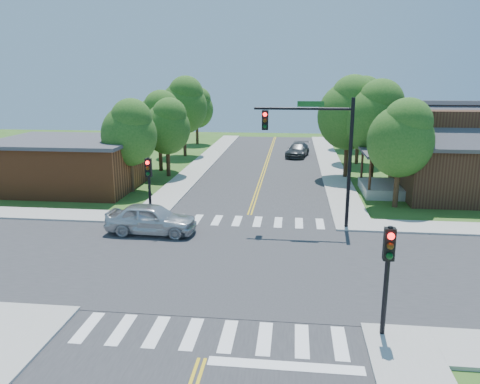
# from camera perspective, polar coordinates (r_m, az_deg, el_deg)

# --- Properties ---
(ground) EXTENTS (100.00, 100.00, 0.00)m
(ground) POSITION_cam_1_polar(r_m,az_deg,el_deg) (21.56, -0.76, -8.66)
(ground) COLOR #2F561B
(ground) RESTS_ON ground
(road_ns) EXTENTS (10.00, 90.00, 0.04)m
(road_ns) POSITION_cam_1_polar(r_m,az_deg,el_deg) (21.55, -0.76, -8.61)
(road_ns) COLOR #2D2D30
(road_ns) RESTS_ON ground
(road_ew) EXTENTS (90.00, 10.00, 0.04)m
(road_ew) POSITION_cam_1_polar(r_m,az_deg,el_deg) (21.55, -0.76, -8.59)
(road_ew) COLOR #2D2D30
(road_ew) RESTS_ON ground
(intersection_patch) EXTENTS (10.20, 10.20, 0.06)m
(intersection_patch) POSITION_cam_1_polar(r_m,az_deg,el_deg) (21.56, -0.76, -8.66)
(intersection_patch) COLOR #2D2D30
(intersection_patch) RESTS_ON ground
(sidewalk_ne) EXTENTS (40.00, 40.00, 0.14)m
(sidewalk_ne) POSITION_cam_1_polar(r_m,az_deg,el_deg) (38.82, 26.37, 0.29)
(sidewalk_ne) COLOR #9E9B93
(sidewalk_ne) RESTS_ON ground
(sidewalk_nw) EXTENTS (40.00, 40.00, 0.14)m
(sidewalk_nw) POSITION_cam_1_polar(r_m,az_deg,el_deg) (40.85, -20.33, 1.50)
(sidewalk_nw) COLOR #9E9B93
(sidewalk_nw) RESTS_ON ground
(crosswalk_north) EXTENTS (8.85, 2.00, 0.01)m
(crosswalk_north) POSITION_cam_1_polar(r_m,az_deg,el_deg) (27.33, 0.90, -3.58)
(crosswalk_north) COLOR white
(crosswalk_north) RESTS_ON ground
(crosswalk_south) EXTENTS (8.85, 2.00, 0.01)m
(crosswalk_south) POSITION_cam_1_polar(r_m,az_deg,el_deg) (16.06, -3.70, -16.99)
(crosswalk_south) COLOR white
(crosswalk_south) RESTS_ON ground
(centerline) EXTENTS (0.30, 90.00, 0.01)m
(centerline) POSITION_cam_1_polar(r_m,az_deg,el_deg) (21.54, -0.76, -8.54)
(centerline) COLOR gold
(centerline) RESTS_ON ground
(stop_bar) EXTENTS (4.60, 0.45, 0.09)m
(stop_bar) POSITION_cam_1_polar(r_m,az_deg,el_deg) (14.70, 5.55, -20.48)
(stop_bar) COLOR white
(stop_bar) RESTS_ON ground
(signal_mast_ne) EXTENTS (5.30, 0.42, 7.20)m
(signal_mast_ne) POSITION_cam_1_polar(r_m,az_deg,el_deg) (25.59, 9.60, 6.05)
(signal_mast_ne) COLOR black
(signal_mast_ne) RESTS_ON ground
(signal_pole_se) EXTENTS (0.34, 0.42, 3.80)m
(signal_pole_se) POSITION_cam_1_polar(r_m,az_deg,el_deg) (15.49, 17.60, -8.06)
(signal_pole_se) COLOR black
(signal_pole_se) RESTS_ON ground
(signal_pole_nw) EXTENTS (0.34, 0.42, 3.80)m
(signal_pole_nw) POSITION_cam_1_polar(r_m,az_deg,el_deg) (27.18, -11.05, 1.76)
(signal_pole_nw) COLOR black
(signal_pole_nw) RESTS_ON ground
(house_ne) EXTENTS (13.05, 8.80, 7.11)m
(house_ne) POSITION_cam_1_polar(r_m,az_deg,el_deg) (36.55, 26.68, 4.70)
(house_ne) COLOR #321A11
(house_ne) RESTS_ON ground
(building_nw) EXTENTS (10.40, 8.40, 3.73)m
(building_nw) POSITION_cam_1_polar(r_m,az_deg,el_deg) (37.50, -20.12, 3.29)
(building_nw) COLOR brown
(building_nw) RESTS_ON ground
(tree_e_a) EXTENTS (4.13, 3.93, 7.03)m
(tree_e_a) POSITION_cam_1_polar(r_m,az_deg,el_deg) (31.16, 19.16, 6.42)
(tree_e_a) COLOR #382314
(tree_e_a) RESTS_ON ground
(tree_e_b) EXTENTS (4.77, 4.53, 8.11)m
(tree_e_b) POSITION_cam_1_polar(r_m,az_deg,el_deg) (37.86, 16.29, 8.93)
(tree_e_b) COLOR #382314
(tree_e_b) RESTS_ON ground
(tree_e_c) EXTENTS (4.89, 4.65, 8.32)m
(tree_e_c) POSITION_cam_1_polar(r_m,az_deg,el_deg) (46.05, 14.50, 10.03)
(tree_e_c) COLOR #382314
(tree_e_c) RESTS_ON ground
(tree_e_d) EXTENTS (4.50, 4.27, 7.65)m
(tree_e_d) POSITION_cam_1_polar(r_m,az_deg,el_deg) (55.03, 13.30, 10.22)
(tree_e_d) COLOR #382314
(tree_e_d) RESTS_ON ground
(tree_w_a) EXTENTS (3.99, 3.79, 6.79)m
(tree_w_a) POSITION_cam_1_polar(r_m,az_deg,el_deg) (34.55, -13.30, 7.23)
(tree_w_a) COLOR #382314
(tree_w_a) RESTS_ON ground
(tree_w_b) EXTENTS (4.20, 3.99, 7.14)m
(tree_w_b) POSITION_cam_1_polar(r_m,az_deg,el_deg) (41.94, -9.76, 8.85)
(tree_w_b) COLOR #382314
(tree_w_b) RESTS_ON ground
(tree_w_c) EXTENTS (4.90, 4.65, 8.32)m
(tree_w_c) POSITION_cam_1_polar(r_m,az_deg,el_deg) (49.51, -6.80, 10.62)
(tree_w_c) COLOR #382314
(tree_w_c) RESTS_ON ground
(tree_w_d) EXTENTS (4.10, 3.90, 6.97)m
(tree_w_d) POSITION_cam_1_polar(r_m,az_deg,el_deg) (58.30, -5.24, 10.28)
(tree_w_d) COLOR #382314
(tree_w_d) RESTS_ON ground
(tree_house) EXTENTS (4.95, 4.71, 8.42)m
(tree_house) POSITION_cam_1_polar(r_m,az_deg,el_deg) (39.11, 13.23, 9.56)
(tree_house) COLOR #382314
(tree_house) RESTS_ON ground
(tree_bldg) EXTENTS (3.88, 3.68, 6.59)m
(tree_bldg) POSITION_cam_1_polar(r_m,az_deg,el_deg) (39.56, -8.82, 8.07)
(tree_bldg) COLOR #382314
(tree_bldg) RESTS_ON ground
(car_silver) EXTENTS (2.33, 4.99, 1.65)m
(car_silver) POSITION_cam_1_polar(r_m,az_deg,el_deg) (25.52, -10.75, -3.30)
(car_silver) COLOR silver
(car_silver) RESTS_ON ground
(car_dgrey) EXTENTS (3.67, 5.48, 1.39)m
(car_dgrey) POSITION_cam_1_polar(r_m,az_deg,el_deg) (49.42, 7.04, 5.05)
(car_dgrey) COLOR #313437
(car_dgrey) RESTS_ON ground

